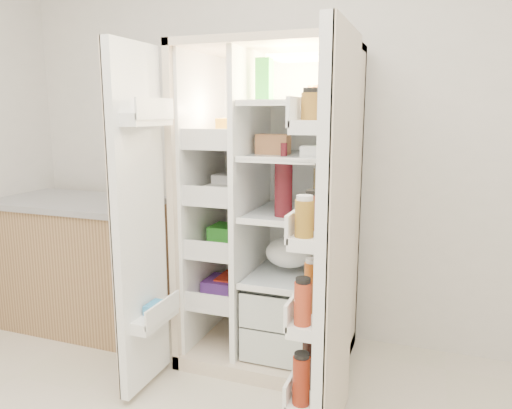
% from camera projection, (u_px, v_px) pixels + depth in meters
% --- Properties ---
extents(wall_back, '(4.00, 0.02, 2.70)m').
position_uv_depth(wall_back, '(307.00, 126.00, 2.99)').
color(wall_back, beige).
rests_on(wall_back, floor).
extents(refrigerator, '(0.92, 0.70, 1.80)m').
position_uv_depth(refrigerator, '(276.00, 233.00, 2.82)').
color(refrigerator, beige).
rests_on(refrigerator, floor).
extents(freezer_door, '(0.15, 0.40, 1.72)m').
position_uv_depth(freezer_door, '(140.00, 223.00, 2.40)').
color(freezer_door, white).
rests_on(freezer_door, floor).
extents(fridge_door, '(0.17, 0.58, 1.72)m').
position_uv_depth(fridge_door, '(331.00, 251.00, 1.99)').
color(fridge_door, white).
rests_on(fridge_door, floor).
extents(kitchen_counter, '(1.19, 0.63, 0.86)m').
position_uv_depth(kitchen_counter, '(74.00, 261.00, 3.31)').
color(kitchen_counter, '#A38051').
rests_on(kitchen_counter, floor).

